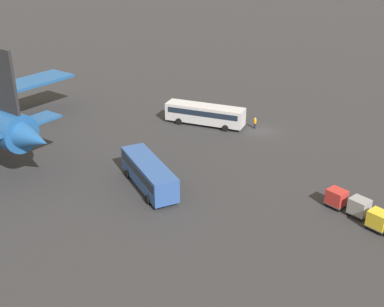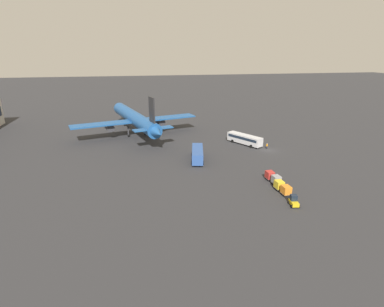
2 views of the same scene
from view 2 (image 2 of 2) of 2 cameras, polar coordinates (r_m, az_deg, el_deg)
name	(u,v)px [view 2 (image 2 of 2)]	position (r m, az deg, el deg)	size (l,w,h in m)	color
ground_plane	(269,150)	(92.25, 14.53, 0.59)	(600.00, 600.00, 0.00)	#2D2D30
airplane	(135,119)	(106.46, -10.83, 6.55)	(49.30, 43.05, 15.65)	#1E5193
shuttle_bus_near	(245,139)	(96.13, 9.99, 2.81)	(11.93, 8.49, 3.09)	silver
shuttle_bus_far	(197,153)	(80.61, 1.05, 0.02)	(11.31, 5.12, 3.24)	#2D5199
baggage_tug	(294,201)	(60.94, 18.81, -8.57)	(2.58, 1.97, 2.10)	gold
worker_person	(267,146)	(93.18, 14.08, 1.37)	(0.38, 0.38, 1.74)	#1E1E2D
cargo_cart_orange	(286,190)	(64.42, 17.48, -6.65)	(2.07, 1.77, 2.06)	#38383D
cargo_cart_yellow	(279,185)	(66.43, 16.27, -5.73)	(2.07, 1.77, 2.06)	#38383D
cargo_cart_grey	(276,180)	(68.84, 15.75, -4.79)	(2.07, 1.77, 2.06)	#38383D
cargo_cart_red	(270,175)	(70.88, 14.60, -3.99)	(2.07, 1.77, 2.06)	#38383D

